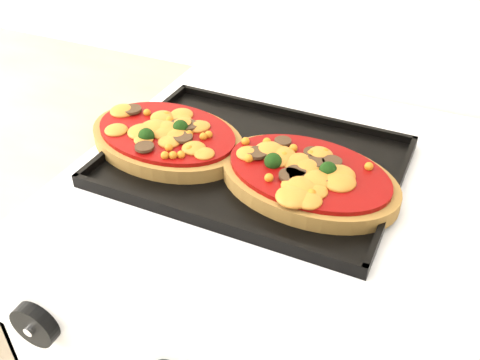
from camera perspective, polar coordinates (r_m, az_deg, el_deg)
The scene contains 5 objects.
stove at distance 1.12m, azimuth 2.98°, elevation -18.60°, with size 0.60×0.60×0.91m, color white.
knob_left at distance 0.70m, azimuth -21.00°, elevation -14.21°, with size 0.06×0.06×0.02m, color black.
baking_tray at distance 0.79m, azimuth 1.49°, elevation 2.07°, with size 0.42×0.31×0.02m, color black.
pizza_left at distance 0.83m, azimuth -7.83°, elevation 4.72°, with size 0.25×0.18×0.04m, color brown, non-canonical shape.
pizza_right at distance 0.74m, azimuth 7.27°, elevation 0.51°, with size 0.26×0.18×0.04m, color brown, non-canonical shape.
Camera 1 is at (0.20, 1.10, 1.37)m, focal length 40.00 mm.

